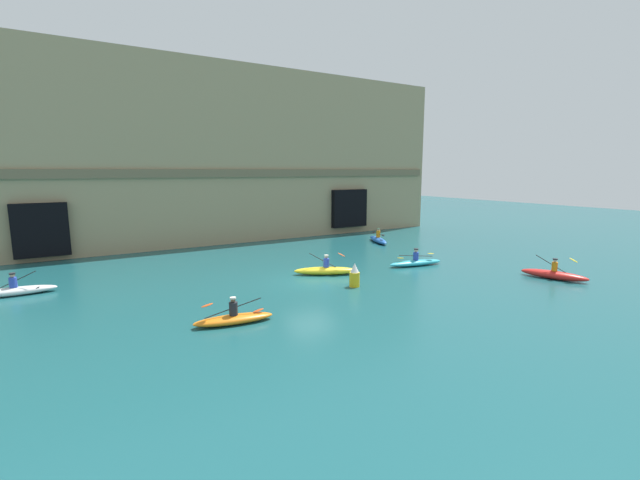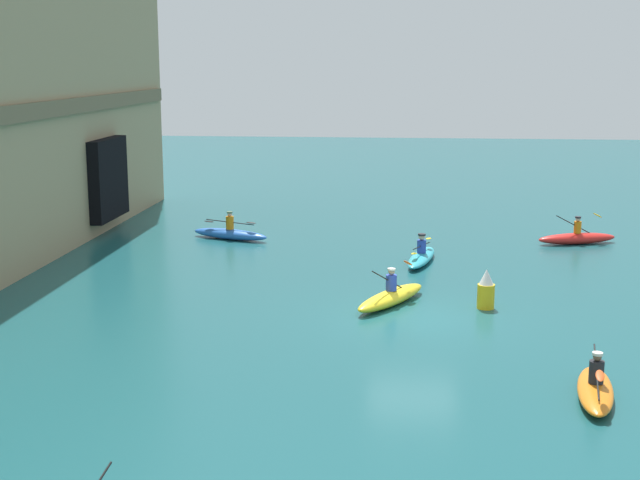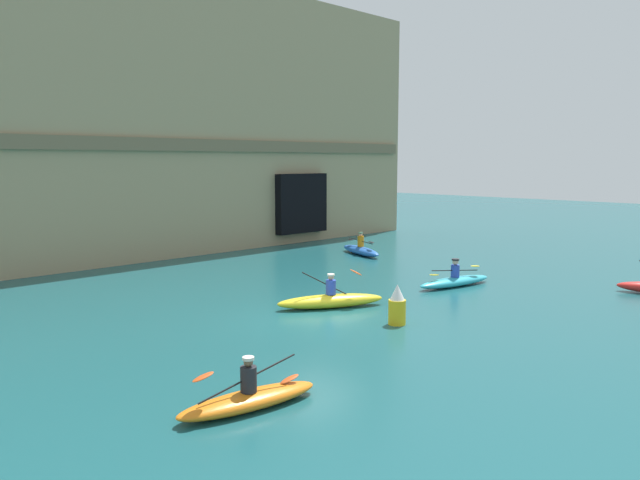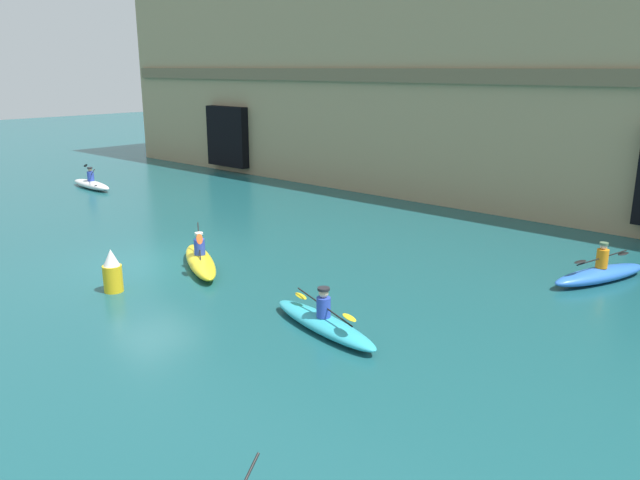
# 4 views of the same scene
# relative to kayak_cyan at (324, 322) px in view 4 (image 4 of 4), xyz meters

# --- Properties ---
(ground_plane) EXTENTS (120.00, 120.00, 0.00)m
(ground_plane) POSITION_rel_kayak_cyan_xyz_m (-7.24, 0.27, -0.22)
(ground_plane) COLOR #195156
(cliff_bluff) EXTENTS (41.59, 7.18, 13.75)m
(cliff_bluff) POSITION_rel_kayak_cyan_xyz_m (-7.15, 16.66, 6.64)
(cliff_bluff) COLOR #9E8966
(cliff_bluff) RESTS_ON ground
(kayak_cyan) EXTENTS (3.60, 1.37, 1.05)m
(kayak_cyan) POSITION_rel_kayak_cyan_xyz_m (0.00, 0.00, 0.00)
(kayak_cyan) COLOR #33B2C6
(kayak_cyan) RESTS_ON ground
(kayak_blue) EXTENTS (1.89, 3.47, 1.15)m
(kayak_blue) POSITION_rel_kayak_cyan_xyz_m (3.47, 7.74, 0.03)
(kayak_blue) COLOR blue
(kayak_blue) RESTS_ON ground
(kayak_white) EXTENTS (3.46, 0.87, 1.16)m
(kayak_white) POSITION_rel_kayak_cyan_xyz_m (-20.14, 5.20, 0.01)
(kayak_white) COLOR white
(kayak_white) RESTS_ON ground
(kayak_yellow) EXTENTS (3.46, 2.36, 1.26)m
(kayak_yellow) POSITION_rel_kayak_cyan_xyz_m (-5.80, 0.95, 0.03)
(kayak_yellow) COLOR yellow
(kayak_yellow) RESTS_ON ground
(marker_buoy) EXTENTS (0.51, 0.51, 1.18)m
(marker_buoy) POSITION_rel_kayak_cyan_xyz_m (-5.93, -1.83, 0.33)
(marker_buoy) COLOR yellow
(marker_buoy) RESTS_ON ground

